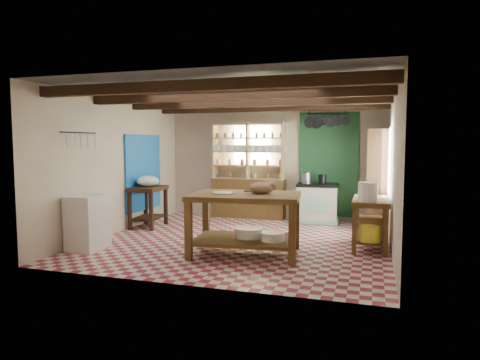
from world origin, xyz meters
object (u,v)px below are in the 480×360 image
(white_cabinet, at_px, (87,222))
(cat, at_px, (262,188))
(prep_table, at_px, (148,207))
(right_counter, at_px, (370,224))
(work_table, at_px, (245,224))
(stove, at_px, (317,203))

(white_cabinet, height_order, cat, cat)
(prep_table, relative_size, cat, 2.13)
(white_cabinet, relative_size, right_counter, 0.77)
(work_table, xyz_separation_m, right_counter, (1.87, 0.95, -0.06))
(prep_table, bearing_deg, white_cabinet, -94.52)
(cat, bearing_deg, right_counter, 11.92)
(white_cabinet, distance_m, cat, 2.89)
(right_counter, bearing_deg, work_table, -152.66)
(work_table, xyz_separation_m, white_cabinet, (-2.53, -0.49, -0.03))
(stove, height_order, cat, cat)
(prep_table, distance_m, white_cabinet, 1.94)
(work_table, height_order, white_cabinet, work_table)
(work_table, height_order, cat, cat)
(stove, relative_size, prep_table, 1.04)
(prep_table, bearing_deg, cat, -30.46)
(stove, bearing_deg, cat, -102.03)
(right_counter, distance_m, cat, 1.95)
(work_table, bearing_deg, cat, 11.31)
(stove, distance_m, white_cabinet, 4.79)
(right_counter, bearing_deg, cat, -151.37)
(cat, bearing_deg, prep_table, 137.12)
(prep_table, bearing_deg, right_counter, -10.47)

